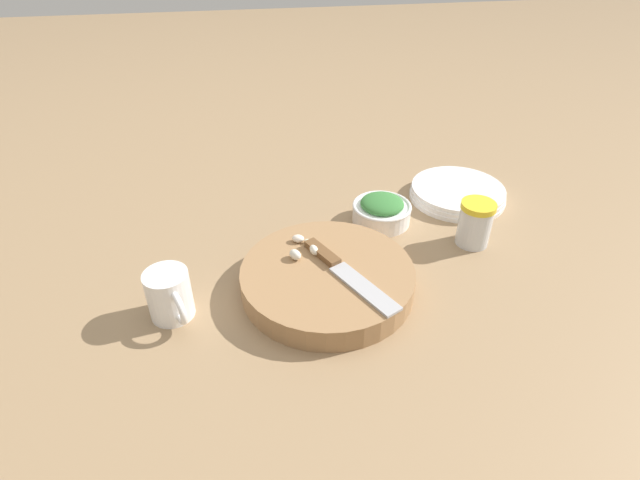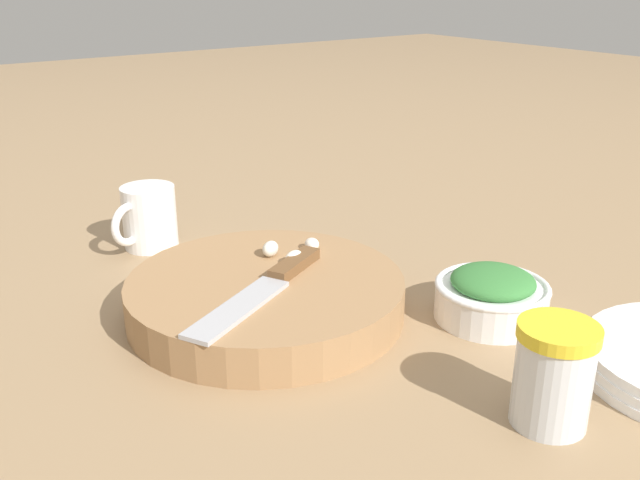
# 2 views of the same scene
# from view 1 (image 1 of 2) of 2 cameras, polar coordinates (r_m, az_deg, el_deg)

# --- Properties ---
(ground_plane) EXTENTS (5.00, 5.00, 0.00)m
(ground_plane) POSITION_cam_1_polar(r_m,az_deg,el_deg) (1.00, 1.59, -1.90)
(ground_plane) COLOR #997A56
(cutting_board) EXTENTS (0.31, 0.31, 0.04)m
(cutting_board) POSITION_cam_1_polar(r_m,az_deg,el_deg) (0.91, 0.86, -4.46)
(cutting_board) COLOR #9E754C
(cutting_board) RESTS_ON ground_plane
(chef_knife) EXTENTS (0.13, 0.22, 0.01)m
(chef_knife) POSITION_cam_1_polar(r_m,az_deg,el_deg) (0.88, 2.65, -3.47)
(chef_knife) COLOR brown
(chef_knife) RESTS_ON cutting_board
(garlic_cloves) EXTENTS (0.06, 0.08, 0.02)m
(garlic_cloves) POSITION_cam_1_polar(r_m,az_deg,el_deg) (0.93, -2.04, -0.92)
(garlic_cloves) COLOR #F4E4D0
(garlic_cloves) RESTS_ON cutting_board
(herb_bowl) EXTENTS (0.13, 0.13, 0.06)m
(herb_bowl) POSITION_cam_1_polar(r_m,az_deg,el_deg) (1.09, 7.06, 3.38)
(herb_bowl) COLOR white
(herb_bowl) RESTS_ON ground_plane
(spice_jar) EXTENTS (0.07, 0.07, 0.10)m
(spice_jar) POSITION_cam_1_polar(r_m,az_deg,el_deg) (1.06, 17.25, 1.91)
(spice_jar) COLOR silver
(spice_jar) RESTS_ON ground_plane
(coffee_mug) EXTENTS (0.07, 0.10, 0.09)m
(coffee_mug) POSITION_cam_1_polar(r_m,az_deg,el_deg) (0.88, -16.78, -6.09)
(coffee_mug) COLOR white
(coffee_mug) RESTS_ON ground_plane
(plate_stack) EXTENTS (0.22, 0.22, 0.03)m
(plate_stack) POSITION_cam_1_polar(r_m,az_deg,el_deg) (1.22, 15.43, 5.22)
(plate_stack) COLOR white
(plate_stack) RESTS_ON ground_plane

